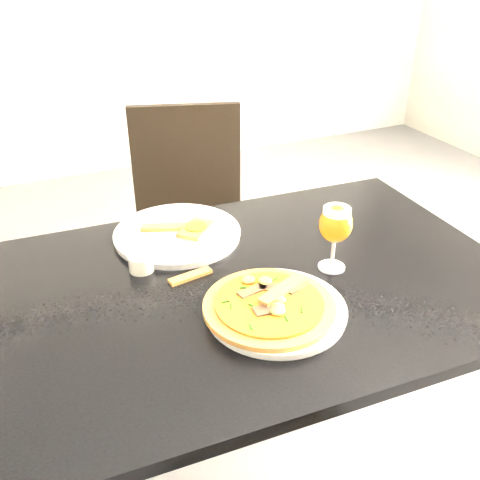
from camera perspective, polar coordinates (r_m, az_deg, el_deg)
name	(u,v)px	position (r m, az deg, el deg)	size (l,w,h in m)	color
dining_table	(255,310)	(1.29, 1.65, -7.50)	(1.23, 0.85, 0.75)	black
chair_far	(190,224)	(2.00, -5.32, 1.75)	(0.53, 0.53, 0.92)	black
plate_main	(276,310)	(1.13, 3.83, -7.43)	(0.29, 0.29, 0.02)	white
pizza	(269,305)	(1.11, 3.15, -6.92)	(0.27, 0.27, 0.03)	olive
plate_second	(177,234)	(1.41, -6.69, 0.65)	(0.33, 0.33, 0.02)	white
crust_scraps	(186,228)	(1.40, -5.81, 1.28)	(0.19, 0.14, 0.01)	olive
loose_crust	(190,276)	(1.24, -5.31, -3.85)	(0.11, 0.02, 0.01)	olive
sauce_cup	(141,262)	(1.27, -10.50, -2.35)	(0.06, 0.06, 0.04)	silver
beer_glass	(336,224)	(1.23, 10.17, 1.64)	(0.08, 0.08, 0.16)	silver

